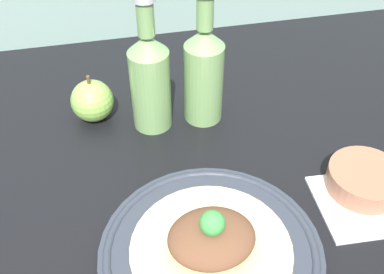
# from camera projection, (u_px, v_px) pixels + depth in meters

# --- Properties ---
(ground_plane) EXTENTS (1.80, 1.10, 0.04)m
(ground_plane) POSITION_uv_depth(u_px,v_px,m) (233.00, 214.00, 0.66)
(ground_plane) COLOR black
(plate) EXTENTS (0.29, 0.29, 0.02)m
(plate) POSITION_uv_depth(u_px,v_px,m) (211.00, 252.00, 0.58)
(plate) COLOR #2D333D
(plate) RESTS_ON ground_plane
(plated_food) EXTENTS (0.21, 0.21, 0.07)m
(plated_food) POSITION_uv_depth(u_px,v_px,m) (211.00, 240.00, 0.56)
(plated_food) COLOR #D6BC7F
(plated_food) RESTS_ON plate
(cider_bottle_left) EXTENTS (0.07, 0.07, 0.24)m
(cider_bottle_left) POSITION_uv_depth(u_px,v_px,m) (150.00, 78.00, 0.73)
(cider_bottle_left) COLOR #729E5B
(cider_bottle_left) RESTS_ON ground_plane
(cider_bottle_right) EXTENTS (0.07, 0.07, 0.24)m
(cider_bottle_right) POSITION_uv_depth(u_px,v_px,m) (204.00, 72.00, 0.74)
(cider_bottle_right) COLOR #729E5B
(cider_bottle_right) RESTS_ON ground_plane
(apple) EXTENTS (0.07, 0.07, 0.09)m
(apple) POSITION_uv_depth(u_px,v_px,m) (92.00, 101.00, 0.78)
(apple) COLOR #84B74C
(apple) RESTS_ON ground_plane
(napkin) EXTENTS (0.16, 0.13, 0.01)m
(napkin) POSITION_uv_depth(u_px,v_px,m) (369.00, 202.00, 0.65)
(napkin) COLOR white
(napkin) RESTS_ON ground_plane
(dipping_bowl) EXTENTS (0.11, 0.11, 0.04)m
(dipping_bowl) POSITION_uv_depth(u_px,v_px,m) (364.00, 180.00, 0.66)
(dipping_bowl) COLOR #996047
(dipping_bowl) RESTS_ON ground_plane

